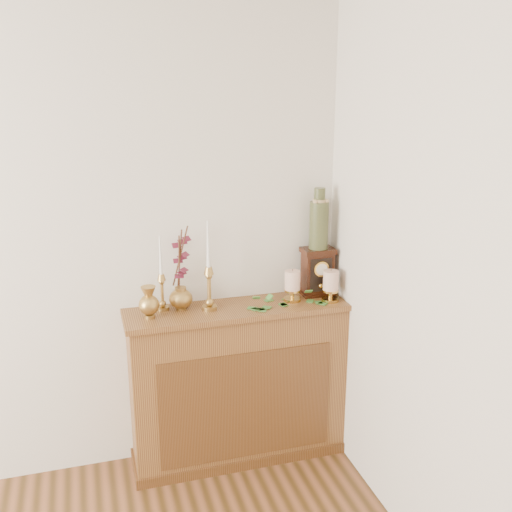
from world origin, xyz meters
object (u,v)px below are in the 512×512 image
object	(u,v)px
candlestick_left	(162,286)
bud_vase	(149,303)
mantel_clock	(318,272)
candlestick_center	(209,281)
ginger_jar	(181,270)
ceramic_vase	(319,222)

from	to	relation	value
candlestick_left	bud_vase	world-z (taller)	candlestick_left
candlestick_left	mantel_clock	bearing A→B (deg)	-0.72
candlestick_center	bud_vase	distance (m)	0.33
bud_vase	mantel_clock	world-z (taller)	mantel_clock
candlestick_center	bud_vase	world-z (taller)	candlestick_center
bud_vase	mantel_clock	distance (m)	0.97
bud_vase	ginger_jar	size ratio (longest dim) A/B	0.37
ginger_jar	ceramic_vase	world-z (taller)	ceramic_vase
candlestick_left	mantel_clock	world-z (taller)	candlestick_left
ceramic_vase	candlestick_left	bearing A→B (deg)	179.45
mantel_clock	ceramic_vase	distance (m)	0.29
bud_vase	ceramic_vase	distance (m)	1.03
mantel_clock	bud_vase	bearing A→B (deg)	-174.34
bud_vase	ginger_jar	world-z (taller)	ginger_jar
bud_vase	ceramic_vase	world-z (taller)	ceramic_vase
candlestick_left	ginger_jar	distance (m)	0.13
candlestick_left	ginger_jar	world-z (taller)	ginger_jar
candlestick_left	ceramic_vase	distance (m)	0.93
candlestick_center	bud_vase	size ratio (longest dim) A/B	2.84
candlestick_center	ginger_jar	distance (m)	0.16
candlestick_left	ceramic_vase	bearing A→B (deg)	-0.55
candlestick_left	mantel_clock	distance (m)	0.89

